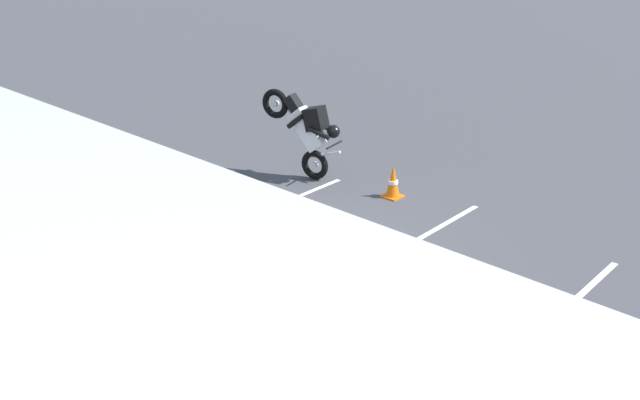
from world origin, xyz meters
TOP-DOWN VIEW (x-y plane):
  - ground_plane at (0.00, 0.00)m, footprint 80.00×80.00m
  - tour_bus at (-1.86, 4.90)m, footprint 10.69×2.96m
  - spectator_far_left at (-3.28, 1.95)m, footprint 0.58×0.36m
  - spectator_left at (-1.99, 1.75)m, footprint 0.58×0.36m
  - spectator_centre at (-0.62, 1.79)m, footprint 0.57×0.32m
  - spectator_right at (0.54, 1.90)m, footprint 0.58×0.33m
  - parked_motorcycle_silver at (1.51, 2.99)m, footprint 2.03×0.72m
  - stunt_motorcycle at (2.56, -3.09)m, footprint 1.90×0.70m
  - traffic_cone at (0.61, -3.36)m, footprint 0.34×0.34m
  - bay_line_a at (-3.63, -1.50)m, footprint 0.15×3.81m
  - bay_line_b at (-0.85, -1.50)m, footprint 0.17×5.00m
  - bay_line_c at (1.93, -1.50)m, footprint 0.15×3.80m

SIDE VIEW (x-z plane):
  - ground_plane at x=0.00m, z-range 0.00..0.00m
  - bay_line_b at x=-0.85m, z-range 0.00..0.01m
  - bay_line_a at x=-3.63m, z-range 0.00..0.01m
  - bay_line_c at x=1.93m, z-range 0.00..0.01m
  - traffic_cone at x=0.61m, z-range -0.01..0.62m
  - parked_motorcycle_silver at x=1.51m, z-range -0.01..0.97m
  - spectator_right at x=0.54m, z-range 0.16..1.84m
  - spectator_centre at x=-0.62m, z-range 0.17..1.91m
  - stunt_motorcycle at x=2.56m, z-range 0.12..1.97m
  - spectator_left at x=-1.99m, z-range 0.17..1.94m
  - spectator_far_left at x=-3.28m, z-range 0.19..2.00m
  - tour_bus at x=-1.86m, z-range 0.02..3.27m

